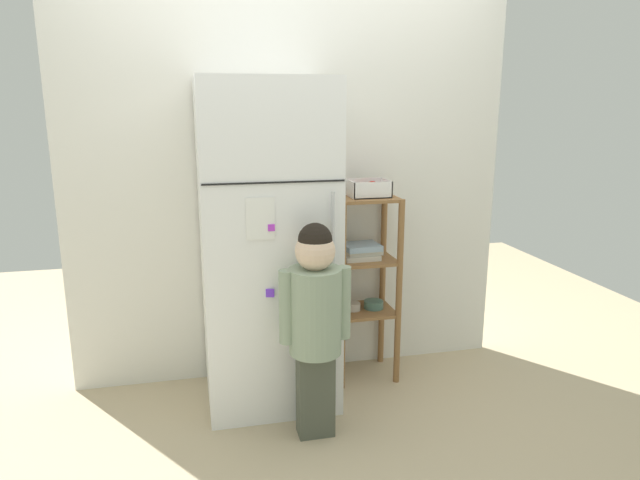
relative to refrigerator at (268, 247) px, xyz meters
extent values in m
plane|color=tan|center=(0.20, -0.02, -0.87)|extent=(6.00, 6.00, 0.00)
cube|color=silver|center=(0.20, 0.32, 0.25)|extent=(2.57, 0.03, 2.24)
cube|color=white|center=(0.00, 0.00, 0.00)|extent=(0.69, 0.59, 1.74)
cube|color=black|center=(0.00, -0.30, 0.38)|extent=(0.67, 0.01, 0.01)
cylinder|color=silver|center=(0.27, -0.32, 0.07)|extent=(0.02, 0.02, 0.51)
cube|color=white|center=(-0.07, -0.30, 0.21)|extent=(0.14, 0.00, 0.20)
cube|color=#B637D6|center=(-0.02, -0.30, 0.17)|extent=(0.03, 0.01, 0.03)
cube|color=#6A31E3|center=(-0.03, -0.30, -0.16)|extent=(0.04, 0.02, 0.04)
cube|color=#2792C0|center=(0.07, -0.30, -0.20)|extent=(0.04, 0.01, 0.04)
cube|color=gold|center=(0.23, -0.30, 0.13)|extent=(0.03, 0.01, 0.03)
cube|color=#4B4F42|center=(0.16, -0.43, -0.65)|extent=(0.18, 0.11, 0.44)
cylinder|color=gray|center=(0.16, -0.43, -0.22)|extent=(0.25, 0.25, 0.42)
sphere|color=gray|center=(0.16, -0.36, -0.02)|extent=(0.11, 0.11, 0.11)
sphere|color=beige|center=(0.16, -0.43, 0.08)|extent=(0.19, 0.19, 0.19)
sphere|color=black|center=(0.16, -0.43, 0.13)|extent=(0.16, 0.16, 0.16)
cylinder|color=gray|center=(0.02, -0.43, -0.19)|extent=(0.07, 0.07, 0.36)
cylinder|color=gray|center=(0.30, -0.43, -0.19)|extent=(0.07, 0.07, 0.36)
cylinder|color=olive|center=(0.41, -0.01, -0.32)|extent=(0.04, 0.04, 1.09)
cylinder|color=olive|center=(0.75, -0.01, -0.32)|extent=(0.04, 0.04, 1.09)
cylinder|color=olive|center=(0.41, 0.28, -0.32)|extent=(0.04, 0.04, 1.09)
cylinder|color=olive|center=(0.75, 0.28, -0.32)|extent=(0.04, 0.04, 1.09)
cube|color=olive|center=(0.58, 0.14, 0.22)|extent=(0.35, 0.30, 0.02)
cube|color=olive|center=(0.58, 0.14, -0.15)|extent=(0.35, 0.30, 0.02)
cube|color=olive|center=(0.58, 0.14, -0.46)|extent=(0.35, 0.30, 0.02)
cube|color=silver|center=(0.56, 0.14, -0.12)|extent=(0.21, 0.18, 0.03)
cube|color=silver|center=(0.57, 0.15, -0.09)|extent=(0.21, 0.19, 0.03)
cube|color=#99B2C6|center=(0.56, 0.13, -0.06)|extent=(0.21, 0.19, 0.03)
cylinder|color=beige|center=(0.52, 0.14, -0.43)|extent=(0.09, 0.09, 0.04)
cylinder|color=#4C7266|center=(0.65, 0.14, -0.43)|extent=(0.12, 0.12, 0.05)
cube|color=white|center=(0.60, 0.14, 0.23)|extent=(0.22, 0.19, 0.01)
cube|color=white|center=(0.60, 0.05, 0.27)|extent=(0.22, 0.01, 0.09)
cube|color=white|center=(0.60, 0.23, 0.27)|extent=(0.22, 0.01, 0.09)
cube|color=white|center=(0.49, 0.14, 0.27)|extent=(0.01, 0.19, 0.09)
cube|color=white|center=(0.71, 0.14, 0.27)|extent=(0.01, 0.19, 0.09)
sphere|color=#C34729|center=(0.57, 0.12, 0.27)|extent=(0.07, 0.07, 0.07)
sphere|color=#B74920|center=(0.59, 0.17, 0.26)|extent=(0.07, 0.07, 0.07)
sphere|color=#AE1008|center=(0.63, 0.15, 0.27)|extent=(0.08, 0.08, 0.08)
camera|label=1|loc=(-0.40, -2.92, 0.74)|focal=32.08mm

